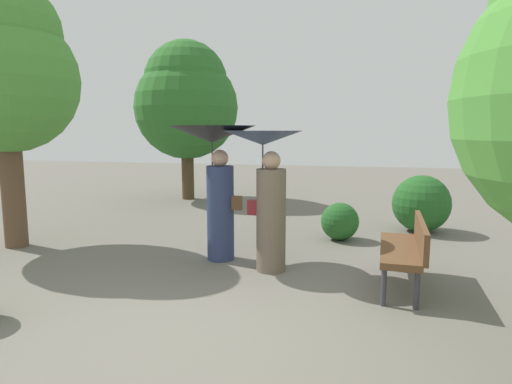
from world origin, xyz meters
TOP-DOWN VIEW (x-y plane):
  - ground_plane at (0.00, 0.00)m, footprint 40.00×40.00m
  - person_left at (-0.49, 2.29)m, footprint 1.26×1.26m
  - person_right at (0.36, 1.95)m, footprint 1.05×1.05m
  - park_bench at (2.14, 1.68)m, footprint 0.55×1.52m
  - tree_near_left at (-3.91, 2.20)m, footprint 2.26×2.26m
  - tree_mid_left at (-3.12, 7.64)m, footprint 2.78×2.78m
  - bush_path_left at (2.67, 4.91)m, footprint 1.07×1.07m
  - bush_behind_bench at (1.23, 3.89)m, footprint 0.65×0.65m

SIDE VIEW (x-z plane):
  - ground_plane at x=0.00m, z-range 0.00..0.00m
  - bush_behind_bench at x=1.23m, z-range 0.00..0.65m
  - park_bench at x=2.14m, z-range 0.10..0.93m
  - bush_path_left at x=2.67m, z-range 0.00..1.07m
  - person_right at x=0.36m, z-range 0.30..2.19m
  - person_left at x=-0.49m, z-range 0.45..2.41m
  - tree_mid_left at x=-3.12m, z-range 0.58..4.86m
  - tree_near_left at x=-3.91m, z-range 0.74..5.01m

